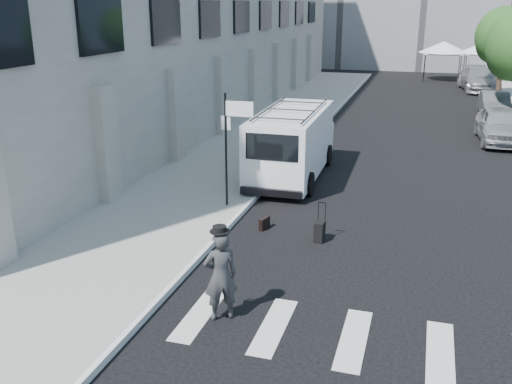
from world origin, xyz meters
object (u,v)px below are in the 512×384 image
Objects in this scene: parked_car_a at (500,125)px; suitcase at (320,231)px; cargo_van at (293,143)px; parked_car_b at (495,104)px; parked_car_c at (478,79)px; briefcase at (264,223)px; businessman at (221,276)px.

suitcase is at bearing -115.17° from parked_car_a.
parked_car_b is at bearing 59.76° from cargo_van.
parked_car_a is at bearing 70.85° from suitcase.
parked_car_b is 10.55m from parked_car_c.
cargo_van is at bearing 109.95° from briefcase.
briefcase is at bearing 169.71° from suitcase.
cargo_van is 17.01m from parked_car_b.
parked_car_c is (7.59, 30.84, 0.67)m from briefcase.
parked_car_c is at bearing -134.77° from businessman.
parked_car_b reaches higher than suitcase.
businessman is 0.41× the size of parked_car_a.
parked_car_c is at bearing 86.97° from parked_car_a.
suitcase is 6.33m from cargo_van.
parked_car_c reaches higher than briefcase.
parked_car_b is at bearing 76.89° from suitcase.
briefcase is 1.73m from suitcase.
suitcase is 31.81m from parked_car_c.
parked_car_a is 17.32m from parked_car_c.
businessman is 4.73m from suitcase.
parked_car_b is (0.35, 6.78, -0.11)m from parked_car_a.
businessman is 0.45× the size of parked_car_b.
parked_car_a is 1.12× the size of parked_car_b.
cargo_van reaches higher than parked_car_a.
briefcase is (-0.50, 4.94, -0.79)m from businessman.
businessman is 36.48m from parked_car_c.
cargo_van is 11.33m from parked_car_a.
businessman reaches higher than parked_car_a.
suitcase is 0.19× the size of parked_car_c.
cargo_van reaches higher than parked_car_c.
parked_car_a is (7.95, 8.06, -0.47)m from cargo_van.
parked_car_c is at bearing 82.69° from suitcase.
parked_car_b reaches higher than briefcase.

